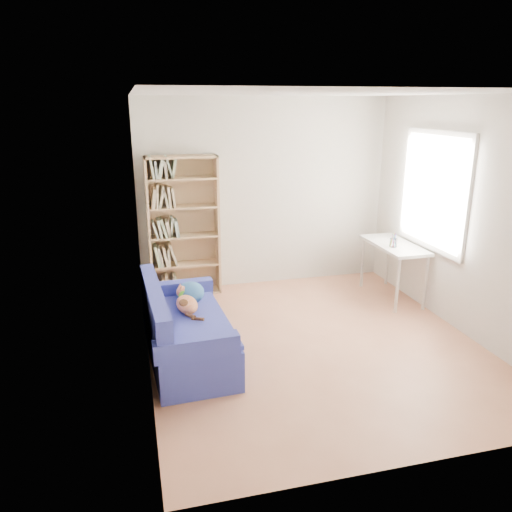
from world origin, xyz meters
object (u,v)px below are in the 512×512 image
Objects in this scene: bookshelf at (184,232)px; sofa at (184,330)px; desk at (394,250)px; pen_cup at (393,242)px.

sofa is at bearing -97.07° from bookshelf.
desk is 5.96× the size of pen_cup.
bookshelf is 2.78m from desk.
bookshelf is at bearing 80.00° from sofa.
sofa reaches higher than desk.
bookshelf reaches higher than pen_cup.
pen_cup reaches higher than desk.
sofa is 3.05m from desk.
desk is (2.65, -0.85, -0.20)m from bookshelf.
bookshelf is 10.44× the size of pen_cup.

